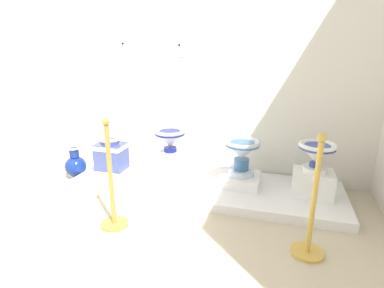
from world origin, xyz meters
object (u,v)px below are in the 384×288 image
at_px(plinth_block_rightmost, 113,170).
at_px(info_placard_second, 182,50).
at_px(antique_toilet_slender_white, 242,152).
at_px(plinth_block_pale_glazed, 171,167).
at_px(info_placard_first, 125,48).
at_px(antique_toilet_rightmost, 111,153).
at_px(plinth_block_broad_patterned, 313,183).
at_px(plinth_block_slender_white, 241,180).
at_px(antique_toilet_broad_patterned, 317,153).
at_px(stanchion_post_near_right, 311,220).
at_px(stanchion_post_near_left, 112,194).
at_px(antique_toilet_pale_glazed, 170,139).
at_px(decorative_vase_corner, 76,165).

height_order(plinth_block_rightmost, info_placard_second, info_placard_second).
bearing_deg(antique_toilet_slender_white, plinth_block_pale_glazed, -176.41).
bearing_deg(info_placard_first, antique_toilet_rightmost, -90.35).
height_order(antique_toilet_rightmost, plinth_block_broad_patterned, antique_toilet_rightmost).
relative_size(plinth_block_rightmost, antique_toilet_slender_white, 0.88).
relative_size(antique_toilet_rightmost, plinth_block_slender_white, 0.98).
height_order(plinth_block_rightmost, antique_toilet_slender_white, antique_toilet_slender_white).
xyz_separation_m(antique_toilet_rightmost, plinth_block_broad_patterned, (2.20, 0.04, -0.11)).
bearing_deg(plinth_block_slender_white, antique_toilet_slender_white, 0.00).
bearing_deg(antique_toilet_broad_patterned, plinth_block_rightmost, -179.07).
relative_size(plinth_block_pale_glazed, info_placard_second, 2.43).
distance_m(info_placard_first, stanchion_post_near_right, 2.76).
height_order(plinth_block_pale_glazed, plinth_block_slender_white, plinth_block_pale_glazed).
bearing_deg(info_placard_second, plinth_block_rightmost, -145.14).
xyz_separation_m(plinth_block_slender_white, plinth_block_broad_patterned, (0.71, -0.05, 0.07)).
height_order(antique_toilet_slender_white, plinth_block_broad_patterned, antique_toilet_slender_white).
height_order(plinth_block_rightmost, stanchion_post_near_left, stanchion_post_near_left).
xyz_separation_m(antique_toilet_pale_glazed, stanchion_post_near_left, (-0.20, -0.91, -0.25)).
xyz_separation_m(info_placard_first, stanchion_post_near_left, (0.51, -1.37, -1.19)).
bearing_deg(antique_toilet_broad_patterned, plinth_block_broad_patterned, 0.00).
relative_size(antique_toilet_pale_glazed, stanchion_post_near_right, 0.36).
xyz_separation_m(plinth_block_slender_white, stanchion_post_near_right, (0.63, -0.90, 0.14)).
xyz_separation_m(info_placard_second, decorative_vase_corner, (-1.15, -0.58, -1.31)).
relative_size(plinth_block_slender_white, decorative_vase_corner, 1.00).
bearing_deg(antique_toilet_rightmost, info_placard_first, 89.65).
bearing_deg(stanchion_post_near_left, antique_toilet_pale_glazed, 77.61).
height_order(plinth_block_slender_white, decorative_vase_corner, decorative_vase_corner).
xyz_separation_m(antique_toilet_rightmost, stanchion_post_near_right, (2.12, -0.81, -0.04)).
bearing_deg(antique_toilet_pale_glazed, antique_toilet_broad_patterned, 0.07).
relative_size(antique_toilet_broad_patterned, info_placard_second, 2.21).
relative_size(plinth_block_rightmost, stanchion_post_near_left, 0.35).
height_order(antique_toilet_slender_white, antique_toilet_broad_patterned, antique_toilet_broad_patterned).
relative_size(antique_toilet_rightmost, decorative_vase_corner, 0.98).
bearing_deg(plinth_block_rightmost, info_placard_second, 34.86).
height_order(info_placard_first, stanchion_post_near_left, info_placard_first).
bearing_deg(stanchion_post_near_right, plinth_block_pale_glazed, 148.86).
relative_size(plinth_block_broad_patterned, info_placard_first, 2.46).
distance_m(plinth_block_pale_glazed, info_placard_first, 1.53).
relative_size(antique_toilet_pale_glazed, info_placard_first, 2.22).
bearing_deg(plinth_block_pale_glazed, stanchion_post_near_right, -31.14).
relative_size(antique_toilet_slender_white, stanchion_post_near_right, 0.40).
relative_size(info_placard_first, stanchion_post_near_left, 0.16).
distance_m(plinth_block_rightmost, decorative_vase_corner, 0.45).
relative_size(plinth_block_pale_glazed, antique_toilet_pale_glazed, 1.14).
bearing_deg(stanchion_post_near_left, antique_toilet_rightmost, 120.60).
xyz_separation_m(plinth_block_slender_white, decorative_vase_corner, (-1.93, -0.17, 0.02)).
xyz_separation_m(info_placard_first, decorative_vase_corner, (-0.44, -0.58, -1.33)).
bearing_deg(antique_toilet_slender_white, plinth_block_broad_patterned, -3.76).
xyz_separation_m(info_placard_first, stanchion_post_near_right, (2.12, -1.31, -1.20)).
bearing_deg(stanchion_post_near_left, antique_toilet_broad_patterned, 28.32).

